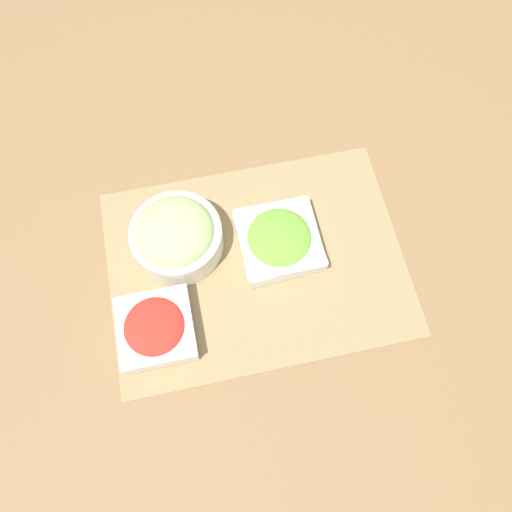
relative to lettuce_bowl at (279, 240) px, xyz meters
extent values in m
plane|color=olive|center=(0.05, 0.03, -0.03)|extent=(3.00, 3.00, 0.00)
cube|color=#937F56|center=(0.05, 0.03, -0.03)|extent=(0.60, 0.44, 0.00)
cube|color=white|center=(0.00, 0.00, -0.01)|extent=(0.17, 0.17, 0.04)
cube|color=white|center=(0.00, 0.00, 0.01)|extent=(0.16, 0.16, 0.00)
ellipsoid|color=#6BAD38|center=(0.00, 0.00, 0.01)|extent=(0.13, 0.13, 0.04)
cube|color=white|center=(0.27, 0.13, -0.01)|extent=(0.14, 0.14, 0.04)
cube|color=white|center=(0.27, 0.13, 0.01)|extent=(0.14, 0.14, 0.00)
ellipsoid|color=red|center=(0.27, 0.13, 0.01)|extent=(0.12, 0.12, 0.03)
cylinder|color=silver|center=(0.20, -0.04, 0.01)|extent=(0.18, 0.18, 0.06)
torus|color=silver|center=(0.20, -0.04, 0.04)|extent=(0.18, 0.18, 0.01)
ellipsoid|color=#A8CC7F|center=(0.20, -0.04, 0.04)|extent=(0.15, 0.15, 0.06)
camera|label=1|loc=(0.13, 0.39, 0.92)|focal=35.00mm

